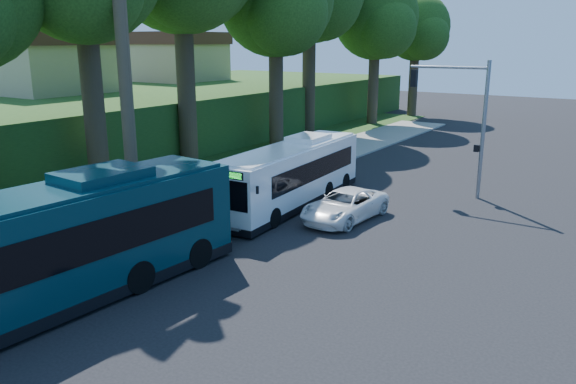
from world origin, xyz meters
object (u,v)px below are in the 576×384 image
Objects in this scene: pickup at (345,205)px; white_bus at (292,173)px; teal_bus at (48,248)px; bus_shelter at (123,184)px.

white_bus is at bearing 171.11° from pickup.
teal_bus is (-0.02, -13.42, 0.34)m from white_bus.
bus_shelter reaches higher than pickup.
white_bus is at bearing 54.72° from bus_shelter.
teal_bus reaches higher than bus_shelter.
bus_shelter is 8.27m from teal_bus.
white_bus is 2.25× the size of pickup.
bus_shelter is at bearing -139.87° from pickup.
pickup is at bearing -16.93° from white_bus.
white_bus is 13.42m from teal_bus.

